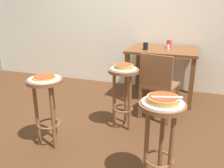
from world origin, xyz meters
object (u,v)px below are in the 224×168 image
Objects in this scene: dining_table at (163,56)px; cup_near_edge at (146,46)px; condiment_shaker at (168,47)px; pizza_server_knife at (167,97)px; stool_foreground at (161,128)px; serving_plate_foreground at (163,103)px; stool_middle at (46,99)px; pizza_leftside at (124,66)px; cup_far_edge at (169,44)px; serving_plate_leftside at (124,69)px; pizza_foreground at (163,99)px; stool_leftside at (123,86)px; pizza_middle at (44,77)px; wooden_chair at (158,84)px; serving_plate_middle at (44,79)px.

dining_table is 9.43× the size of cup_near_edge.
condiment_shaker reaches higher than pizza_server_knife.
serving_plate_foreground is (0.00, -0.00, 0.21)m from stool_foreground.
stool_middle is 3.36× the size of pizza_leftside.
serving_plate_leftside is at bearing -105.63° from cup_far_edge.
dining_table is 0.18m from condiment_shaker.
pizza_server_knife reaches higher than stool_middle.
stool_middle is 0.89m from serving_plate_leftside.
pizza_foreground is 0.82× the size of serving_plate_leftside.
cup_far_edge is at bearing 95.62° from pizza_foreground.
serving_plate_leftside reaches higher than stool_leftside.
stool_middle is 0.71× the size of dining_table.
dining_table is 0.33m from cup_near_edge.
stool_foreground is at bearing -10.15° from stool_middle.
pizza_leftside is at bearing 123.54° from pizza_foreground.
pizza_leftside is at bearing -92.45° from cup_near_edge.
cup_near_edge is at bearing -144.72° from dining_table.
wooden_chair is (0.95, 0.98, -0.27)m from pizza_middle.
serving_plate_leftside is at bearing 123.54° from pizza_foreground.
stool_foreground and stool_middle have the same top height.
serving_plate_leftside is 0.03m from pizza_leftside.
stool_leftside is 0.84× the size of wooden_chair.
stool_foreground is 1.00× the size of stool_leftside.
serving_plate_foreground is at bearing -18.43° from stool_foreground.
pizza_leftside is 0.21× the size of dining_table.
wooden_chair is (-0.21, 1.19, -0.28)m from pizza_foreground.
pizza_foreground is (-0.00, 0.00, 0.03)m from serving_plate_foreground.
stool_foreground is at bearing -56.46° from stool_leftside.
stool_middle is at bearing -134.76° from stool_leftside.
serving_plate_leftside is 0.56m from wooden_chair.
cup_far_edge reaches higher than stool_middle.
wooden_chair is 3.86× the size of pizza_server_knife.
cup_near_edge is at bearing 105.81° from pizza_foreground.
stool_leftside is 2.47× the size of serving_plate_leftside.
pizza_server_knife is (0.58, -0.84, 0.03)m from pizza_leftside.
stool_middle is (-1.16, 0.21, 0.00)m from stool_foreground.
serving_plate_foreground is 0.99m from serving_plate_leftside.
serving_plate_leftside is at bearing 45.24° from stool_middle.
serving_plate_leftside is (0.61, 0.62, 0.21)m from stool_middle.
stool_leftside is 9.67× the size of condiment_shaker.
condiment_shaker is at bearing 71.98° from stool_leftside.
stool_middle is 6.69× the size of cup_near_edge.
pizza_server_knife reaches higher than serving_plate_leftside.
pizza_foreground is at bearing -84.38° from cup_far_edge.
cup_near_edge is at bearing 105.81° from stool_foreground.
pizza_foreground is 1.18m from pizza_middle.
serving_plate_foreground reaches higher than stool_middle.
serving_plate_foreground is 1.07× the size of serving_plate_leftside.
cup_far_edge is (0.07, 0.10, 0.18)m from dining_table.
wooden_chair reaches higher than serving_plate_middle.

